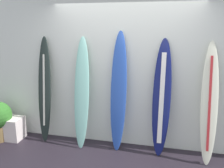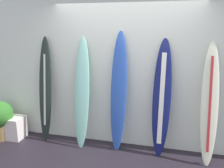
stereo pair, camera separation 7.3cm
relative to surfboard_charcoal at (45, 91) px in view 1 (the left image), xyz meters
name	(u,v)px [view 1 (the left image)]	position (x,y,z in m)	size (l,w,h in m)	color
wall_back	(126,68)	(1.46, 0.28, 0.44)	(7.20, 0.20, 2.80)	silver
surfboard_charcoal	(45,91)	(0.00, 0.00, 0.00)	(0.25, 0.29, 1.95)	black
surfboard_seafoam	(82,93)	(0.74, -0.04, 0.02)	(0.28, 0.38, 1.96)	#86CABA
surfboard_cobalt	(118,93)	(1.39, 0.00, 0.05)	(0.28, 0.33, 2.06)	#284FAF
surfboard_navy	(162,99)	(2.11, 0.00, 0.00)	(0.31, 0.34, 1.94)	navy
surfboard_ivory	(209,105)	(2.84, -0.06, -0.02)	(0.29, 0.44, 1.91)	silver
display_block_left	(14,128)	(-0.64, -0.13, -0.75)	(0.35, 0.35, 0.42)	silver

